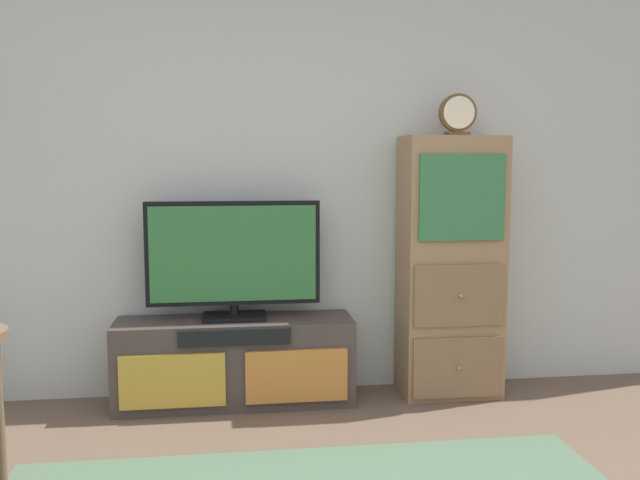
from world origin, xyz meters
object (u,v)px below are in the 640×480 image
object	(u,v)px
desk_clock	(458,115)
television	(234,257)
media_console	(235,362)
side_cabinet	(451,268)

from	to	relation	value
desk_clock	television	bearing A→B (deg)	178.72
media_console	television	bearing A→B (deg)	90.00
television	desk_clock	size ratio (longest dim) A/B	4.09
side_cabinet	media_console	bearing A→B (deg)	-179.54
media_console	desk_clock	world-z (taller)	desk_clock
media_console	side_cabinet	bearing A→B (deg)	0.46
media_console	desk_clock	xyz separation A→B (m)	(1.29, -0.00, 1.41)
side_cabinet	television	bearing A→B (deg)	179.38
side_cabinet	desk_clock	world-z (taller)	desk_clock
media_console	television	size ratio (longest dim) A/B	1.37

